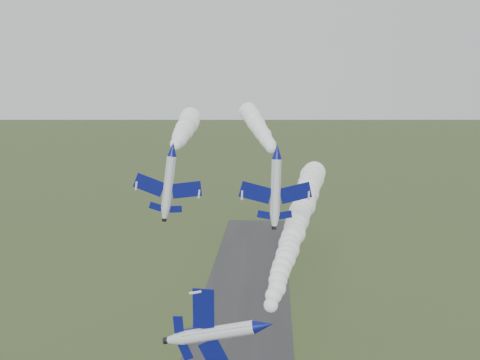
# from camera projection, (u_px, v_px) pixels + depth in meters

# --- Properties ---
(jet_lead) EXTENTS (4.85, 13.50, 10.82)m
(jet_lead) POSITION_uv_depth(u_px,v_px,m) (264.00, 326.00, 60.36)
(jet_lead) COLOR white
(smoke_trail_jet_lead) EXTENTS (15.22, 76.18, 5.72)m
(smoke_trail_jet_lead) POSITION_uv_depth(u_px,v_px,m) (299.00, 218.00, 99.65)
(smoke_trail_jet_lead) COLOR white
(jet_pair_left) EXTENTS (11.05, 13.29, 3.44)m
(jet_pair_left) POSITION_uv_depth(u_px,v_px,m) (173.00, 149.00, 86.44)
(jet_pair_left) COLOR white
(smoke_trail_jet_pair_left) EXTENTS (9.58, 52.47, 5.06)m
(smoke_trail_jet_pair_left) POSITION_uv_depth(u_px,v_px,m) (185.00, 129.00, 115.29)
(smoke_trail_jet_pair_left) COLOR white
(jet_pair_right) EXTENTS (11.87, 14.05, 3.47)m
(jet_pair_right) POSITION_uv_depth(u_px,v_px,m) (277.00, 151.00, 85.45)
(jet_pair_right) COLOR white
(smoke_trail_jet_pair_right) EXTENTS (14.43, 65.57, 4.77)m
(smoke_trail_jet_pair_right) POSITION_uv_depth(u_px,v_px,m) (257.00, 124.00, 121.20)
(smoke_trail_jet_pair_right) COLOR white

